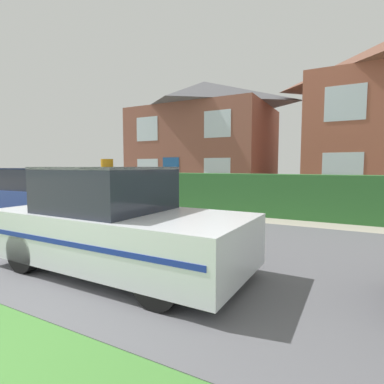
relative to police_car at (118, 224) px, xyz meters
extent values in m
cube|color=#5B5B60|center=(-0.14, 1.65, -0.73)|extent=(28.00, 6.47, 0.01)
cube|color=#2D662D|center=(0.07, 6.27, -0.05)|extent=(15.54, 0.78, 1.38)
cylinder|color=black|center=(1.31, -0.81, -0.41)|extent=(0.62, 0.21, 0.62)
cylinder|color=black|center=(1.32, 0.78, -0.41)|extent=(0.62, 0.21, 0.62)
cylinder|color=black|center=(-1.19, -0.78, -0.41)|extent=(0.62, 0.21, 0.62)
cylinder|color=black|center=(-1.17, 0.80, -0.41)|extent=(0.62, 0.21, 0.62)
cube|color=silver|center=(0.07, 0.00, -0.18)|extent=(4.04, 1.82, 0.75)
cube|color=#232833|center=(-0.20, 0.00, 0.54)|extent=(1.68, 1.62, 0.69)
cube|color=silver|center=(-0.20, 0.00, 0.87)|extent=(1.68, 1.62, 0.04)
cube|color=navy|center=(0.06, -0.90, -0.12)|extent=(3.83, 0.04, 0.07)
cube|color=navy|center=(0.08, 0.90, -0.12)|extent=(3.83, 0.04, 0.07)
cylinder|color=orange|center=(-0.20, 0.00, 0.95)|extent=(0.19, 0.19, 0.12)
cylinder|color=black|center=(-5.27, 2.25, -0.40)|extent=(0.66, 0.23, 0.65)
cylinder|color=black|center=(-5.34, 3.88, -0.40)|extent=(0.66, 0.23, 0.65)
cylinder|color=black|center=(-7.84, 3.77, -0.40)|extent=(0.66, 0.23, 0.65)
cube|color=#2D4793|center=(-6.56, 3.01, -0.22)|extent=(4.11, 2.00, 0.65)
cube|color=#232833|center=(-6.70, 3.00, 0.47)|extent=(2.06, 1.73, 0.73)
cube|color=#2D4793|center=(-6.70, 3.00, 0.81)|extent=(2.06, 1.73, 0.04)
cube|color=brown|center=(-4.75, 12.79, 1.74)|extent=(7.61, 5.64, 4.96)
pyramid|color=#56565B|center=(-4.75, 12.79, 5.05)|extent=(7.99, 5.92, 1.65)
cube|color=navy|center=(-5.31, 9.96, 0.31)|extent=(1.00, 0.02, 2.10)
cube|color=silver|center=(-6.84, 9.96, 0.65)|extent=(1.40, 0.02, 1.30)
cube|color=silver|center=(-2.66, 9.96, 0.65)|extent=(1.40, 0.02, 1.30)
cube|color=silver|center=(-6.84, 9.96, 2.93)|extent=(1.40, 0.02, 1.30)
cube|color=silver|center=(-2.66, 9.96, 2.93)|extent=(1.40, 0.02, 1.30)
cube|color=silver|center=(2.85, 9.10, 0.76)|extent=(1.40, 0.02, 1.30)
cube|color=silver|center=(2.85, 9.10, 3.23)|extent=(1.40, 0.02, 1.30)
camera|label=1|loc=(3.21, -3.52, 0.90)|focal=28.00mm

